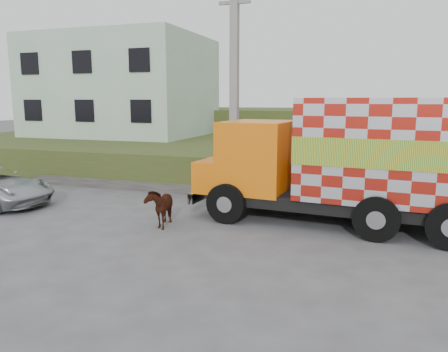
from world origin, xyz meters
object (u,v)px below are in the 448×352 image
at_px(cargo_truck, 350,161).
at_px(pedestrian, 298,133).
at_px(utility_pole, 234,89).
at_px(cow, 160,206).

xyz_separation_m(cargo_truck, pedestrian, (-2.41, 5.15, 0.39)).
bearing_deg(utility_pole, pedestrian, 47.67).
height_order(cargo_truck, cow, cargo_truck).
xyz_separation_m(cargo_truck, cow, (-5.26, -1.88, -1.34)).
bearing_deg(pedestrian, cow, 43.80).
height_order(cow, pedestrian, pedestrian).
bearing_deg(cargo_truck, cow, -155.50).
distance_m(utility_pole, cargo_truck, 5.74).
bearing_deg(pedestrian, utility_pole, 23.52).
bearing_deg(cow, cargo_truck, 5.80).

